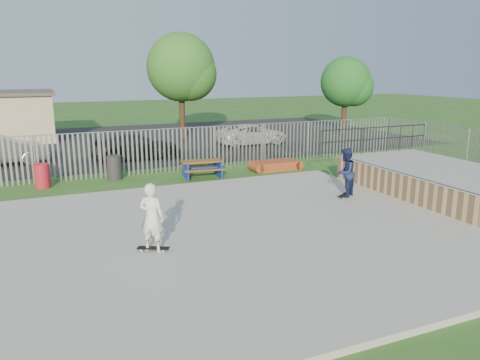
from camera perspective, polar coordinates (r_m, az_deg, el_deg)
name	(u,v)px	position (r m, az deg, el deg)	size (l,w,h in m)	color
ground	(205,240)	(13.10, -4.27, -7.33)	(120.00, 120.00, 0.00)	#2C551D
concrete_slab	(205,238)	(13.07, -4.28, -7.03)	(15.00, 12.00, 0.15)	#9F9F9A
quarter_pipe	(436,181)	(18.91, 22.82, -0.10)	(5.50, 7.05, 2.19)	tan
fence	(189,170)	(17.31, -6.21, 1.22)	(26.04, 16.02, 2.00)	gray
picnic_table	(202,169)	(20.50, -4.68, 1.39)	(1.90, 1.62, 0.74)	brown
funbox	(275,165)	(22.04, 4.33, 1.78)	(2.06, 1.03, 0.41)	brown
trash_bin_red	(42,176)	(20.19, -22.98, 0.47)	(0.58, 0.58, 0.97)	#A81928
trash_bin_grey	(114,168)	(20.73, -15.07, 1.48)	(0.61, 0.61, 1.02)	#28272A
parking_lot	(107,143)	(31.20, -15.89, 4.37)	(40.00, 18.00, 0.02)	black
car_dark	(136,146)	(24.98, -12.56, 4.01)	(1.88, 4.62, 1.34)	black
car_white	(252,134)	(29.35, 1.47, 5.61)	(2.09, 4.54, 1.26)	silver
tree_mid	(181,67)	(32.25, -7.22, 13.45)	(4.54, 4.54, 7.00)	#3E2A18
tree_right	(346,82)	(35.18, 12.75, 11.56)	(3.57, 3.57, 5.50)	#432A1A
skateboard_a	(344,195)	(17.25, 12.58, -1.85)	(0.78, 0.61, 0.08)	black
skateboard_b	(153,249)	(12.16, -10.55, -8.27)	(0.80, 0.55, 0.08)	black
skater_navy	(345,173)	(17.05, 12.72, 0.88)	(0.85, 0.67, 1.76)	#161F47
skater_white	(152,217)	(11.88, -10.73, -4.49)	(0.64, 0.42, 1.76)	white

